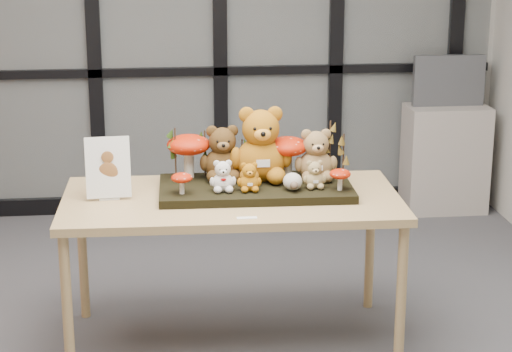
{
  "coord_description": "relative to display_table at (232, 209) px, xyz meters",
  "views": [
    {
      "loc": [
        -0.01,
        -4.2,
        2.19
      ],
      "look_at": [
        0.46,
        0.19,
        0.91
      ],
      "focal_mm": 65.0,
      "sensor_mm": 36.0,
      "label": 1
    }
  ],
  "objects": [
    {
      "name": "room_shell",
      "position": [
        -0.34,
        -0.23,
        0.95
      ],
      "size": [
        5.0,
        5.0,
        5.0
      ],
      "color": "beige",
      "rests_on": "floor"
    },
    {
      "name": "glass_partition",
      "position": [
        -0.34,
        2.24,
        0.69
      ],
      "size": [
        4.9,
        0.06,
        2.78
      ],
      "color": "#2D383F",
      "rests_on": "floor"
    },
    {
      "name": "display_table",
      "position": [
        0.0,
        0.0,
        0.0
      ],
      "size": [
        1.71,
        0.89,
        0.79
      ],
      "rotation": [
        0.0,
        0.0,
        -0.02
      ],
      "color": "tan",
      "rests_on": "floor"
    },
    {
      "name": "diorama_tray",
      "position": [
        0.13,
        0.06,
        0.09
      ],
      "size": [
        0.99,
        0.51,
        0.04
      ],
      "primitive_type": "cube",
      "rotation": [
        0.0,
        0.0,
        -0.02
      ],
      "color": "black",
      "rests_on": "display_table"
    },
    {
      "name": "bear_pooh_yellow",
      "position": [
        0.16,
        0.15,
        0.32
      ],
      "size": [
        0.33,
        0.3,
        0.42
      ],
      "primitive_type": null,
      "rotation": [
        0.0,
        0.0,
        -0.02
      ],
      "color": "#A56311",
      "rests_on": "diorama_tray"
    },
    {
      "name": "bear_brown_medium",
      "position": [
        -0.03,
        0.19,
        0.26
      ],
      "size": [
        0.24,
        0.22,
        0.31
      ],
      "primitive_type": null,
      "rotation": [
        0.0,
        0.0,
        -0.02
      ],
      "color": "#482F13",
      "rests_on": "diorama_tray"
    },
    {
      "name": "bear_tan_back",
      "position": [
        0.45,
        0.13,
        0.25
      ],
      "size": [
        0.23,
        0.21,
        0.29
      ],
      "primitive_type": null,
      "rotation": [
        0.0,
        0.0,
        -0.02
      ],
      "color": "olive",
      "rests_on": "diorama_tray"
    },
    {
      "name": "bear_small_yellow",
      "position": [
        0.09,
        -0.04,
        0.19
      ],
      "size": [
        0.12,
        0.11,
        0.16
      ],
      "primitive_type": null,
      "rotation": [
        0.0,
        0.0,
        -0.02
      ],
      "color": "#B3680D",
      "rests_on": "diorama_tray"
    },
    {
      "name": "bear_white_bow",
      "position": [
        -0.04,
        -0.03,
        0.19
      ],
      "size": [
        0.14,
        0.12,
        0.17
      ],
      "primitive_type": null,
      "rotation": [
        0.0,
        0.0,
        -0.02
      ],
      "color": "white",
      "rests_on": "diorama_tray"
    },
    {
      "name": "bear_beige_small",
      "position": [
        0.42,
        -0.03,
        0.19
      ],
      "size": [
        0.12,
        0.11,
        0.16
      ],
      "primitive_type": null,
      "rotation": [
        0.0,
        0.0,
        -0.02
      ],
      "color": "#A38A55",
      "rests_on": "diorama_tray"
    },
    {
      "name": "plush_cream_hedgehog",
      "position": [
        0.3,
        -0.05,
        0.16
      ],
      "size": [
        0.08,
        0.07,
        0.1
      ],
      "primitive_type": null,
      "rotation": [
        0.0,
        0.0,
        -0.02
      ],
      "color": "beige",
      "rests_on": "diorama_tray"
    },
    {
      "name": "mushroom_back_left",
      "position": [
        -0.2,
        0.23,
        0.23
      ],
      "size": [
        0.23,
        0.23,
        0.25
      ],
      "primitive_type": null,
      "color": "#A91B05",
      "rests_on": "diorama_tray"
    },
    {
      "name": "mushroom_back_right",
      "position": [
        0.31,
        0.17,
        0.23
      ],
      "size": [
        0.21,
        0.21,
        0.24
      ],
      "primitive_type": null,
      "color": "#A91B05",
      "rests_on": "diorama_tray"
    },
    {
      "name": "mushroom_front_left",
      "position": [
        -0.25,
        -0.06,
        0.17
      ],
      "size": [
        0.1,
        0.1,
        0.12
      ],
      "primitive_type": null,
      "color": "#A91B05",
      "rests_on": "diorama_tray"
    },
    {
      "name": "mushroom_front_right",
      "position": [
        0.54,
        -0.08,
        0.17
      ],
      "size": [
        0.11,
        0.11,
        0.12
      ],
      "primitive_type": null,
      "color": "#A91B05",
      "rests_on": "diorama_tray"
    },
    {
      "name": "sprig_green_far_left",
      "position": [
        -0.27,
        0.2,
        0.24
      ],
      "size": [
        0.05,
        0.05,
        0.27
      ],
      "primitive_type": null,
      "color": "#18350C",
      "rests_on": "diorama_tray"
    },
    {
      "name": "sprig_green_mid_left",
      "position": [
        -0.12,
        0.25,
        0.23
      ],
      "size": [
        0.05,
        0.05,
        0.25
      ],
      "primitive_type": null,
      "color": "#18350C",
      "rests_on": "diorama_tray"
    },
    {
      "name": "sprig_dry_far_right",
      "position": [
        0.53,
        0.16,
        0.26
      ],
      "size": [
        0.05,
        0.05,
        0.3
      ],
      "primitive_type": null,
      "color": "brown",
      "rests_on": "diorama_tray"
    },
    {
      "name": "sprig_dry_mid_right",
      "position": [
        0.57,
        0.03,
        0.24
      ],
      "size": [
        0.05,
        0.05,
        0.26
      ],
      "primitive_type": null,
      "color": "brown",
      "rests_on": "diorama_tray"
    },
    {
      "name": "sprig_green_centre",
      "position": [
        0.08,
        0.25,
        0.2
      ],
      "size": [
        0.05,
        0.05,
        0.19
      ],
      "primitive_type": null,
      "color": "#18350C",
      "rests_on": "diorama_tray"
    },
    {
      "name": "sign_holder",
      "position": [
        -0.61,
        0.03,
        0.21
      ],
      "size": [
        0.22,
        0.08,
        0.31
      ],
      "rotation": [
        0.0,
        0.0,
        0.07
      ],
      "color": "silver",
      "rests_on": "display_table"
    },
    {
      "name": "label_card",
      "position": [
        0.04,
        -0.34,
        0.07
      ],
      "size": [
        0.1,
        0.03,
        0.0
      ],
      "primitive_type": "cube",
      "color": "white",
      "rests_on": "display_table"
    },
    {
      "name": "cabinet",
      "position": [
        1.76,
        2.03,
        -0.33
      ],
      "size": [
        0.6,
        0.35,
        0.8
      ],
      "primitive_type": "cube",
      "color": "#AFA59C",
      "rests_on": "floor"
    },
    {
      "name": "monitor",
      "position": [
        1.76,
        2.05,
        0.25
      ],
      "size": [
        0.53,
        0.05,
        0.37
      ],
      "color": "#4D4F55",
      "rests_on": "cabinet"
    }
  ]
}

